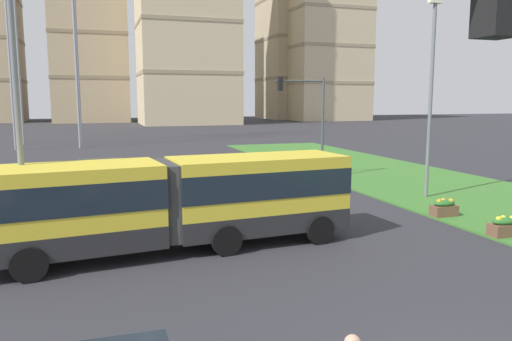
{
  "coord_description": "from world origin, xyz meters",
  "views": [
    {
      "loc": [
        -6.33,
        -6.19,
        4.98
      ],
      "look_at": [
        -0.39,
        12.13,
        2.2
      ],
      "focal_mm": 34.94,
      "sensor_mm": 36.0,
      "label": 1
    }
  ],
  "objects": [
    {
      "name": "apartment_tower_centre",
      "position": [
        11.65,
        93.23,
        23.76
      ],
      "size": [
        18.8,
        15.21,
        47.48
      ],
      "color": "beige",
      "rests_on": "ground"
    },
    {
      "name": "streetlight_left",
      "position": [
        -8.5,
        10.23,
        4.93
      ],
      "size": [
        0.7,
        0.28,
        8.97
      ],
      "color": "slate",
      "rests_on": "ground"
    },
    {
      "name": "flower_planter_2",
      "position": [
        7.56,
        7.64,
        0.43
      ],
      "size": [
        1.1,
        0.56,
        0.74
      ],
      "color": "brown",
      "rests_on": "grass_median"
    },
    {
      "name": "streetlight_median",
      "position": [
        9.46,
        14.67,
        5.3
      ],
      "size": [
        0.7,
        0.28,
        9.71
      ],
      "color": "slate",
      "rests_on": "ground"
    },
    {
      "name": "apartment_tower_east",
      "position": [
        43.84,
        112.74,
        19.22
      ],
      "size": [
        18.42,
        17.59,
        38.41
      ],
      "color": "tan",
      "rests_on": "ground"
    },
    {
      "name": "articulated_bus",
      "position": [
        -3.81,
        9.86,
        1.65
      ],
      "size": [
        12.02,
        3.74,
        3.0
      ],
      "color": "yellow",
      "rests_on": "ground"
    },
    {
      "name": "car_maroon_sedan",
      "position": [
        -6.04,
        23.09,
        0.75
      ],
      "size": [
        4.53,
        2.31,
        1.58
      ],
      "color": "maroon",
      "rests_on": "ground"
    },
    {
      "name": "apartment_tower_eastcentre",
      "position": [
        45.83,
        102.59,
        20.51
      ],
      "size": [
        17.47,
        16.48,
        40.97
      ],
      "color": "beige",
      "rests_on": "ground"
    },
    {
      "name": "traffic_light_near_left",
      "position": [
        -6.03,
        -3.0,
        4.32
      ],
      "size": [
        4.54,
        0.28,
        6.25
      ],
      "color": "#474C51",
      "rests_on": "ground"
    },
    {
      "name": "traffic_light_far_right",
      "position": [
        6.17,
        22.0,
        4.24
      ],
      "size": [
        3.23,
        0.28,
        6.25
      ],
      "color": "#474C51",
      "rests_on": "ground"
    },
    {
      "name": "flower_planter_3",
      "position": [
        7.56,
        10.91,
        0.43
      ],
      "size": [
        1.1,
        0.56,
        0.74
      ],
      "color": "brown",
      "rests_on": "grass_median"
    }
  ]
}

